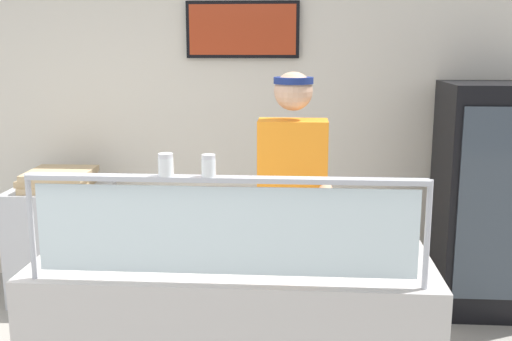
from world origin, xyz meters
The scene contains 10 objects.
shop_rear_unit centered at (0.90, 2.51, 1.36)m, with size 6.20×0.13×2.70m.
sneeze_guard centered at (0.90, 0.06, 1.23)m, with size 1.62×0.06×0.45m.
pizza_tray centered at (1.01, 0.50, 0.97)m, with size 0.50×0.50×0.04m.
pizza_server centered at (0.99, 0.48, 0.99)m, with size 0.07×0.28×0.01m, color #ADAFB7.
parmesan_shaker centered at (0.67, 0.06, 1.43)m, with size 0.06×0.06×0.09m.
pepper_flake_shaker centered at (0.84, 0.06, 1.43)m, with size 0.06×0.06×0.09m.
worker_figure centered at (1.16, 1.04, 1.01)m, with size 0.41×0.50×1.76m.
drink_fridge centered at (2.57, 2.07, 0.82)m, with size 0.74×0.66×1.64m.
prep_shelf centered at (-0.58, 2.03, 0.43)m, with size 0.70×0.55×0.86m, color #B7BABF.
pizza_box_stack centered at (-0.58, 2.03, 0.92)m, with size 0.49×0.47×0.13m.
Camera 1 is at (1.19, -2.28, 1.91)m, focal length 43.18 mm.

